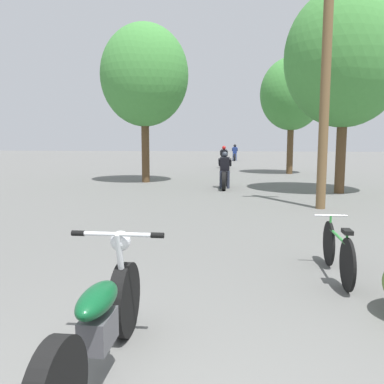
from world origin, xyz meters
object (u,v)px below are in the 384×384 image
utility_pole (326,71)px  motorcycle_foreground (100,324)px  motorcycle_rider_far (235,154)px  roadside_tree_right_near (345,58)px  roadside_tree_right_far (292,94)px  motorcycle_rider_mid (224,160)px  roadside_tree_left (144,76)px  motorcycle_rider_lead (225,174)px  bicycle_parked (338,251)px

utility_pole → motorcycle_foreground: 9.05m
utility_pole → motorcycle_rider_far: bearing=95.7°
roadside_tree_right_near → motorcycle_rider_far: (-3.62, 20.83, -3.84)m
roadside_tree_right_far → motorcycle_rider_mid: roadside_tree_right_far is taller
utility_pole → roadside_tree_right_near: size_ratio=1.02×
roadside_tree_left → motorcycle_rider_mid: (2.96, 8.76, -3.82)m
motorcycle_rider_lead → utility_pole: bearing=-57.7°
roadside_tree_right_near → roadside_tree_left: size_ratio=1.03×
utility_pole → roadside_tree_right_far: size_ratio=1.14×
motorcycle_foreground → motorcycle_rider_mid: (0.15, 22.60, 0.11)m
roadside_tree_right_near → roadside_tree_left: (-7.19, 2.73, -0.02)m
utility_pole → motorcycle_rider_far: (-2.39, 24.02, -2.94)m
roadside_tree_left → motorcycle_rider_mid: size_ratio=3.01×
roadside_tree_right_near → motorcycle_foreground: roadside_tree_right_near is taller
roadside_tree_right_near → roadside_tree_left: 7.69m
motorcycle_rider_far → roadside_tree_right_near: bearing=-80.1°
motorcycle_foreground → roadside_tree_right_far: bearing=78.9°
motorcycle_foreground → motorcycle_rider_far: motorcycle_rider_far is taller
roadside_tree_left → motorcycle_foreground: bearing=-78.5°
utility_pole → motorcycle_rider_lead: size_ratio=3.34×
roadside_tree_left → motorcycle_rider_far: roadside_tree_left is taller
roadside_tree_right_near → motorcycle_rider_lead: 5.52m
motorcycle_rider_mid → motorcycle_rider_far: 9.36m
utility_pole → bicycle_parked: bearing=-98.9°
roadside_tree_right_far → roadside_tree_left: bearing=-142.7°
motorcycle_rider_mid → motorcycle_rider_lead: bearing=-87.9°
motorcycle_rider_lead → motorcycle_rider_mid: 10.55m
roadside_tree_right_far → motorcycle_foreground: size_ratio=2.84×
motorcycle_foreground → motorcycle_rider_far: 31.95m
motorcycle_rider_lead → motorcycle_rider_far: size_ratio=0.97×
roadside_tree_right_near → motorcycle_rider_mid: size_ratio=3.10×
motorcycle_foreground → motorcycle_rider_lead: 12.07m
roadside_tree_right_far → motorcycle_rider_lead: 8.24m
motorcycle_rider_lead → motorcycle_rider_far: motorcycle_rider_far is taller
utility_pole → roadside_tree_left: utility_pole is taller
utility_pole → roadside_tree_right_near: 3.53m
motorcycle_rider_lead → motorcycle_rider_far: (0.22, 19.88, 0.01)m
utility_pole → roadside_tree_right_far: (0.54, 10.87, 0.60)m
motorcycle_rider_mid → motorcycle_rider_far: size_ratio=1.02×
roadside_tree_right_near → motorcycle_rider_mid: roadside_tree_right_near is taller
bicycle_parked → utility_pole: bearing=81.1°
roadside_tree_left → motorcycle_rider_mid: 10.00m
roadside_tree_left → motorcycle_rider_far: (3.57, 18.09, -3.82)m
roadside_tree_left → bicycle_parked: bearing=-65.7°
roadside_tree_left → roadside_tree_right_near: bearing=-20.8°
motorcycle_rider_lead → motorcycle_rider_far: bearing=89.4°
roadside_tree_right_near → motorcycle_rider_mid: bearing=110.2°
roadside_tree_left → motorcycle_rider_lead: size_ratio=3.18×
motorcycle_rider_mid → motorcycle_rider_far: (0.61, 9.34, -0.00)m
roadside_tree_left → bicycle_parked: (5.11, -11.32, -4.00)m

